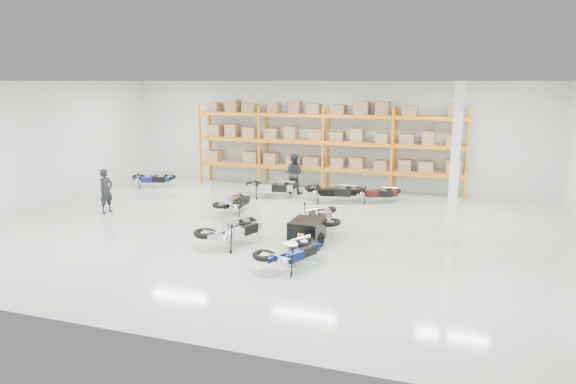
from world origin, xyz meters
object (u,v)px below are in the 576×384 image
(trailer, at_px, (307,231))
(person_left, at_px, (106,191))
(moto_black_far_left, at_px, (234,199))
(moto_touring_right, at_px, (322,213))
(moto_back_a, at_px, (153,176))
(person_back, at_px, (294,174))
(moto_back_b, at_px, (271,183))
(moto_blue_centre, at_px, (291,247))
(moto_silver_left, at_px, (232,225))
(moto_back_d, at_px, (376,189))
(moto_back_c, at_px, (333,187))

(trailer, relative_size, person_left, 1.13)
(moto_black_far_left, xyz_separation_m, moto_touring_right, (3.41, -1.08, 0.06))
(moto_back_a, height_order, person_back, person_back)
(moto_touring_right, bearing_deg, moto_back_b, 110.76)
(moto_blue_centre, height_order, moto_silver_left, moto_silver_left)
(moto_silver_left, bearing_deg, trailer, -139.95)
(person_back, bearing_deg, moto_back_a, 9.28)
(moto_black_far_left, distance_m, moto_back_a, 5.93)
(moto_back_b, bearing_deg, moto_back_d, -94.30)
(moto_blue_centre, distance_m, moto_back_c, 7.14)
(person_back, bearing_deg, moto_silver_left, 96.01)
(moto_silver_left, distance_m, moto_black_far_left, 3.60)
(moto_touring_right, height_order, moto_back_c, moto_back_c)
(moto_blue_centre, relative_size, moto_back_d, 1.06)
(trailer, bearing_deg, moto_touring_right, 92.28)
(trailer, distance_m, moto_back_d, 5.93)
(trailer, distance_m, person_back, 6.81)
(moto_silver_left, height_order, moto_back_c, moto_silver_left)
(moto_silver_left, bearing_deg, moto_black_far_left, -44.06)
(trailer, distance_m, moto_back_a, 10.24)
(moto_black_far_left, bearing_deg, person_left, 21.08)
(moto_back_b, relative_size, moto_back_c, 0.97)
(moto_blue_centre, xyz_separation_m, moto_touring_right, (-0.11, 3.35, 0.02))
(moto_back_d, distance_m, person_back, 3.49)
(moto_touring_right, xyz_separation_m, moto_back_c, (-0.55, 3.75, 0.03))
(trailer, height_order, moto_back_a, moto_back_a)
(trailer, relative_size, moto_back_c, 0.93)
(moto_blue_centre, bearing_deg, moto_silver_left, -3.58)
(moto_back_a, relative_size, person_back, 1.01)
(moto_back_c, distance_m, person_left, 8.16)
(moto_back_a, relative_size, moto_back_d, 1.01)
(moto_silver_left, bearing_deg, moto_back_b, -57.41)
(moto_black_far_left, bearing_deg, trailer, 145.25)
(moto_back_d, relative_size, person_left, 1.05)
(moto_black_far_left, distance_m, moto_touring_right, 3.58)
(moto_back_b, height_order, moto_back_d, moto_back_b)
(moto_touring_right, height_order, moto_back_a, moto_touring_right)
(moto_black_far_left, distance_m, person_left, 4.45)
(moto_back_d, distance_m, person_left, 9.77)
(moto_back_c, bearing_deg, moto_silver_left, 156.43)
(moto_silver_left, relative_size, moto_black_far_left, 1.18)
(moto_back_d, bearing_deg, moto_back_a, 77.13)
(moto_back_d, bearing_deg, moto_black_far_left, 111.31)
(moto_back_c, height_order, moto_back_d, moto_back_c)
(moto_back_a, bearing_deg, person_back, -99.92)
(moto_touring_right, height_order, person_back, person_back)
(moto_back_a, relative_size, moto_back_b, 0.90)
(moto_black_far_left, bearing_deg, moto_back_c, -133.57)
(person_left, bearing_deg, moto_back_c, -51.09)
(moto_back_a, xyz_separation_m, person_back, (6.13, 0.75, 0.31))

